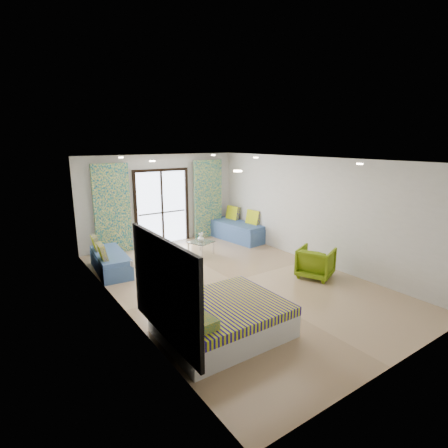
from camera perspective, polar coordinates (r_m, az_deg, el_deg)
floor at (r=7.99m, az=1.59°, el=-9.27°), size 5.00×7.50×0.01m
ceiling at (r=7.38m, az=1.72°, el=10.44°), size 5.00×7.50×0.01m
wall_back at (r=10.78m, az=-10.19°, el=3.95°), size 5.00×0.01×2.70m
wall_front at (r=5.17m, az=27.14°, el=-7.69°), size 5.00×0.01×2.70m
wall_left at (r=6.47m, az=-16.57°, el=-2.68°), size 0.01×7.50×2.70m
wall_right at (r=9.24m, az=14.30°, el=2.19°), size 0.01×7.50×2.70m
balcony_door at (r=10.76m, az=-10.10°, el=3.45°), size 1.76×0.08×2.28m
balcony_rail at (r=10.83m, az=-10.05°, el=1.85°), size 1.52×0.03×0.04m
curtain_left at (r=10.10m, az=-17.76°, el=2.31°), size 1.00×0.10×2.50m
curtain_right at (r=11.35m, az=-2.63°, el=4.11°), size 1.00×0.10×2.50m
downlight_a at (r=4.95m, az=2.27°, el=8.64°), size 0.12×0.12×0.02m
downlight_b at (r=6.99m, az=21.28°, el=9.14°), size 0.12×0.12×0.02m
downlight_c at (r=7.57m, az=-11.63°, el=10.03°), size 0.12×0.12×0.02m
downlight_d at (r=9.03m, az=5.23°, el=10.74°), size 0.12×0.12×0.02m
downlight_e at (r=9.44m, az=-16.47°, el=10.37°), size 0.12×0.12×0.02m
downlight_f at (r=10.65m, az=-1.77°, el=11.19°), size 0.12×0.12×0.02m
headboard at (r=5.08m, az=-9.81°, el=-10.35°), size 0.06×2.10×1.50m
switch_plate at (r=6.16m, az=-14.81°, el=-6.29°), size 0.02×0.10×0.10m
bed at (r=5.85m, az=-0.41°, el=-15.19°), size 1.95×1.59×0.67m
daybed_left at (r=8.88m, az=-18.14°, el=-5.79°), size 0.80×1.75×0.84m
daybed_right at (r=11.19m, az=2.12°, el=-0.96°), size 1.02×2.08×0.99m
coffee_table at (r=9.68m, az=-3.78°, el=-3.12°), size 0.72×0.72×0.65m
vase at (r=9.68m, az=-3.80°, el=-2.33°), size 0.22×0.23×0.18m
armchair at (r=8.36m, az=14.76°, el=-5.87°), size 0.94×0.96×0.77m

